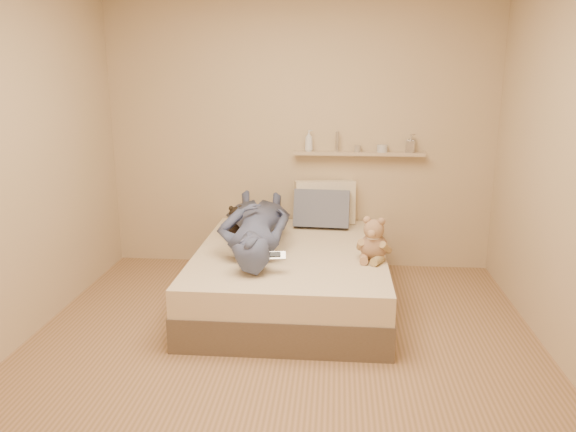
# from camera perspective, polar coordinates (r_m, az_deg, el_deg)

# --- Properties ---
(room) EXTENTS (3.80, 3.80, 3.80)m
(room) POSITION_cam_1_polar(r_m,az_deg,el_deg) (3.40, -0.95, 5.43)
(room) COLOR #9B7250
(room) RESTS_ON ground
(bed) EXTENTS (1.50, 1.90, 0.45)m
(bed) POSITION_cam_1_polar(r_m,az_deg,el_deg) (4.57, 0.30, -6.12)
(bed) COLOR brown
(bed) RESTS_ON floor
(game_console) EXTENTS (0.16, 0.08, 0.05)m
(game_console) POSITION_cam_1_polar(r_m,az_deg,el_deg) (3.94, -1.34, -4.04)
(game_console) COLOR #B1B5B8
(game_console) RESTS_ON bed
(teddy_bear) EXTENTS (0.27, 0.28, 0.34)m
(teddy_bear) POSITION_cam_1_polar(r_m,az_deg,el_deg) (4.25, 8.68, -2.69)
(teddy_bear) COLOR #936E51
(teddy_bear) RESTS_ON bed
(dark_plush) EXTENTS (0.18, 0.18, 0.28)m
(dark_plush) POSITION_cam_1_polar(r_m,az_deg,el_deg) (4.83, -5.29, -0.73)
(dark_plush) COLOR black
(dark_plush) RESTS_ON bed
(pillow_cream) EXTENTS (0.58, 0.29, 0.41)m
(pillow_cream) POSITION_cam_1_polar(r_m,az_deg,el_deg) (5.23, 3.75, 1.39)
(pillow_cream) COLOR beige
(pillow_cream) RESTS_ON bed
(pillow_grey) EXTENTS (0.51, 0.27, 0.37)m
(pillow_grey) POSITION_cam_1_polar(r_m,az_deg,el_deg) (5.10, 3.45, 0.71)
(pillow_grey) COLOR slate
(pillow_grey) RESTS_ON bed
(person) EXTENTS (0.70, 1.61, 0.37)m
(person) POSITION_cam_1_polar(r_m,az_deg,el_deg) (4.55, -3.32, -0.78)
(person) COLOR #404465
(person) RESTS_ON bed
(wall_shelf) EXTENTS (1.20, 0.12, 0.03)m
(wall_shelf) POSITION_cam_1_polar(r_m,az_deg,el_deg) (5.23, 7.19, 6.32)
(wall_shelf) COLOR tan
(wall_shelf) RESTS_ON wall_back
(shelf_bottles) EXTENTS (1.03, 0.10, 0.20)m
(shelf_bottles) POSITION_cam_1_polar(r_m,az_deg,el_deg) (5.22, 7.35, 7.30)
(shelf_bottles) COLOR silver
(shelf_bottles) RESTS_ON wall_shelf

